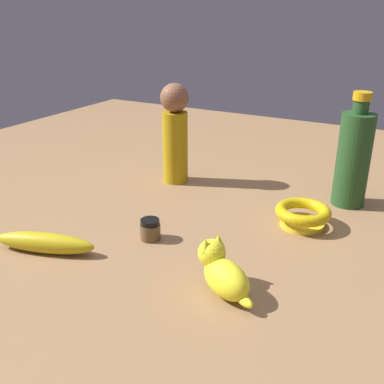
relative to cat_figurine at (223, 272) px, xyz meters
The scene contains 7 objects.
ground 0.28m from the cat_figurine, 38.95° to the left, with size 2.00×2.00×0.00m, color #936D47.
cat_figurine is the anchor object (origin of this frame).
person_figure_adult 0.51m from the cat_figurine, 39.28° to the left, with size 0.09×0.09×0.25m.
bowl 0.30m from the cat_figurine, ahead, with size 0.12×0.12×0.04m.
bottle_tall 0.47m from the cat_figurine, 13.24° to the right, with size 0.07×0.07×0.26m.
banana 0.35m from the cat_figurine, 97.50° to the left, with size 0.20×0.04×0.04m, color gold.
nail_polish_jar 0.22m from the cat_figurine, 65.23° to the left, with size 0.04×0.04×0.04m.
Camera 1 is at (-0.76, -0.42, 0.42)m, focal length 41.45 mm.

